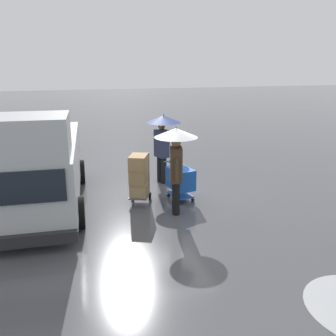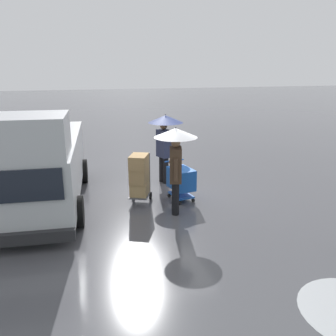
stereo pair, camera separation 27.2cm
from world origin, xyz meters
name	(u,v)px [view 2 (the right image)]	position (x,y,z in m)	size (l,w,h in m)	color
ground_plane	(166,196)	(0.00, 0.00, 0.00)	(90.00, 90.00, 0.00)	#4C4C51
slush_patch_near_cluster	(37,194)	(3.51, -1.03, 0.00)	(1.53, 1.53, 0.01)	#999BA0
cargo_van_parked_right	(38,163)	(3.28, -0.03, 1.18)	(2.42, 5.44, 2.60)	#B7BABF
shopping_cart_vendor	(181,180)	(-0.34, 0.35, 0.57)	(0.71, 0.92, 1.04)	#1951B2
hand_dolly_boxes	(139,175)	(0.79, 0.30, 0.76)	(0.72, 0.84, 1.32)	#515156
pedestrian_pink_side	(176,150)	(0.03, 1.12, 1.58)	(1.04, 1.04, 2.15)	black
pedestrian_black_side	(165,133)	(-0.26, -1.16, 1.58)	(1.04, 1.04, 2.15)	black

